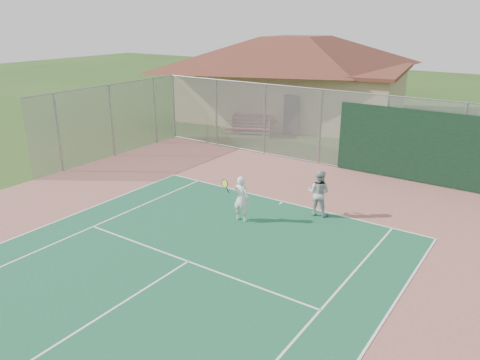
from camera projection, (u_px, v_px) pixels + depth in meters
name	position (u px, v px, depth m)	size (l,w,h in m)	color
back_fence	(387.00, 139.00, 19.85)	(20.08, 0.11, 3.53)	gray
side_fence_left	(112.00, 121.00, 22.80)	(0.08, 9.00, 3.50)	gray
clubhouse	(295.00, 69.00, 30.97)	(16.15, 12.15, 6.35)	tan
bleachers	(251.00, 124.00, 27.77)	(3.33, 2.62, 1.02)	#B43229
player_white_front	(241.00, 199.00, 15.72)	(0.94, 0.59, 1.66)	white
player_grey_back	(319.00, 193.00, 16.18)	(0.87, 0.72, 1.63)	#ABAEB0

